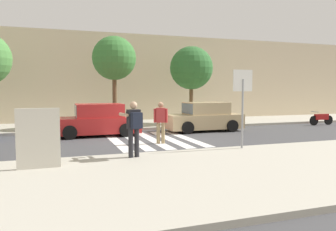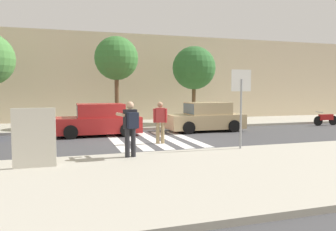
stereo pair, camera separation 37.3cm
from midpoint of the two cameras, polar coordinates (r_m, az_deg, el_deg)
name	(u,v)px [view 1 (the left image)]	position (r m, az deg, el deg)	size (l,w,h in m)	color
ground_plane	(154,140)	(14.44, -3.26, -4.36)	(120.00, 120.00, 0.00)	#424244
sidewalk_near	(221,172)	(8.74, 8.02, -9.81)	(60.00, 6.00, 0.14)	#B2AD9E
sidewalk_far	(126,125)	(20.22, -7.89, -1.65)	(60.00, 4.80, 0.14)	#B2AD9E
building_facade_far	(113,79)	(24.45, -9.97, 6.29)	(56.00, 4.00, 6.03)	beige
crosswalk_stripe_0	(117,142)	(14.29, -9.69, -4.49)	(0.44, 5.20, 0.01)	silver
crosswalk_stripe_1	(135,141)	(14.44, -6.54, -4.37)	(0.44, 5.20, 0.01)	silver
crosswalk_stripe_2	(152,140)	(14.63, -3.47, -4.23)	(0.44, 5.20, 0.01)	silver
crosswalk_stripe_3	(169,139)	(14.86, -0.49, -4.08)	(0.44, 5.20, 0.01)	silver
crosswalk_stripe_4	(186,138)	(15.13, 2.39, -3.93)	(0.44, 5.20, 0.01)	silver
stop_sign	(243,91)	(11.85, 11.99, 4.17)	(0.76, 0.08, 2.79)	gray
photographer_with_backpack	(134,124)	(10.11, -7.00, -1.52)	(0.67, 0.91, 1.72)	#232328
pedestrian_crossing	(161,120)	(13.51, -2.07, -0.80)	(0.56, 0.34, 1.72)	tan
parked_car_red	(97,121)	(16.19, -12.87, -0.92)	(4.10, 1.92, 1.55)	red
parked_car_tan	(204,118)	(17.72, 5.71, -0.37)	(4.10, 1.92, 1.55)	tan
motorcycle	(321,119)	(22.71, 24.72, -0.48)	(1.76, 0.60, 0.87)	black
street_tree_center	(114,59)	(18.83, -9.93, 9.74)	(2.45, 2.45, 5.07)	brown
street_tree_east	(191,68)	(20.47, 3.56, 8.22)	(2.66, 2.66, 4.76)	brown
advertising_board	(38,138)	(9.38, -22.71, -3.71)	(1.10, 0.11, 1.60)	beige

